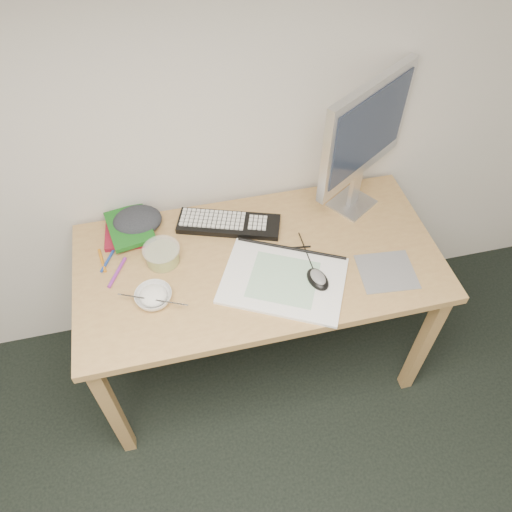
{
  "coord_description": "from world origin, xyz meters",
  "views": [
    {
      "loc": [
        -0.21,
        0.23,
        2.22
      ],
      "look_at": [
        0.06,
        1.38,
        0.83
      ],
      "focal_mm": 35.0,
      "sensor_mm": 36.0,
      "label": 1
    }
  ],
  "objects_px": {
    "keyboard": "(229,224)",
    "rice_bowl": "(154,297)",
    "sketchpad": "(283,280)",
    "desk": "(259,273)",
    "monitor": "(366,133)"
  },
  "relations": [
    {
      "from": "keyboard",
      "to": "sketchpad",
      "type": "bearing_deg",
      "value": -47.57
    },
    {
      "from": "monitor",
      "to": "sketchpad",
      "type": "bearing_deg",
      "value": -172.74
    },
    {
      "from": "sketchpad",
      "to": "rice_bowl",
      "type": "bearing_deg",
      "value": -155.63
    },
    {
      "from": "desk",
      "to": "rice_bowl",
      "type": "bearing_deg",
      "value": -165.92
    },
    {
      "from": "desk",
      "to": "rice_bowl",
      "type": "relative_size",
      "value": 10.51
    },
    {
      "from": "sketchpad",
      "to": "rice_bowl",
      "type": "xyz_separation_m",
      "value": [
        -0.47,
        0.02,
        0.01
      ]
    },
    {
      "from": "keyboard",
      "to": "rice_bowl",
      "type": "bearing_deg",
      "value": -118.55
    },
    {
      "from": "sketchpad",
      "to": "keyboard",
      "type": "bearing_deg",
      "value": 140.48
    },
    {
      "from": "desk",
      "to": "keyboard",
      "type": "xyz_separation_m",
      "value": [
        -0.08,
        0.2,
        0.09
      ]
    },
    {
      "from": "desk",
      "to": "keyboard",
      "type": "relative_size",
      "value": 3.39
    },
    {
      "from": "sketchpad",
      "to": "keyboard",
      "type": "distance_m",
      "value": 0.36
    },
    {
      "from": "desk",
      "to": "sketchpad",
      "type": "xyz_separation_m",
      "value": [
        0.06,
        -0.12,
        0.09
      ]
    },
    {
      "from": "desk",
      "to": "keyboard",
      "type": "bearing_deg",
      "value": 111.06
    },
    {
      "from": "monitor",
      "to": "rice_bowl",
      "type": "relative_size",
      "value": 4.31
    },
    {
      "from": "sketchpad",
      "to": "rice_bowl",
      "type": "distance_m",
      "value": 0.47
    }
  ]
}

